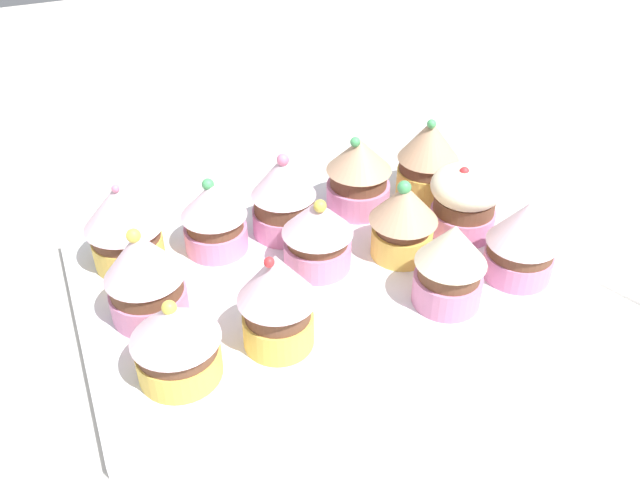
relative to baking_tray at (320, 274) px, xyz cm
name	(u,v)px	position (x,y,z in cm)	size (l,w,h in cm)	color
ground_plane	(320,293)	(0.00, 0.00, -2.10)	(180.00, 180.00, 3.00)	beige
baking_tray	(320,274)	(0.00, 0.00, 0.00)	(39.59, 25.54, 1.20)	silver
cupcake_0	(428,158)	(-14.11, -6.76, 4.64)	(5.83, 5.83, 8.23)	#EFC651
cupcake_1	(359,174)	(-7.03, -7.23, 4.28)	(6.07, 6.07, 7.58)	pink
cupcake_2	(284,195)	(0.76, -6.32, 4.47)	(5.75, 5.75, 8.01)	pink
cupcake_3	(214,216)	(7.11, -6.30, 3.96)	(5.66, 5.66, 6.91)	pink
cupcake_4	(124,223)	(14.46, -7.25, 4.63)	(6.51, 6.51, 7.88)	#EFC651
cupcake_5	(466,201)	(-13.92, 0.24, 3.98)	(6.32, 6.32, 6.76)	pink
cupcake_6	(403,219)	(-7.28, 0.81, 4.26)	(5.84, 5.84, 7.28)	#EFC651
cupcake_7	(319,233)	(-0.13, -0.53, 3.94)	(5.92, 5.92, 6.86)	pink
cupcake_8	(145,276)	(14.26, 0.19, 4.55)	(6.01, 6.01, 8.11)	pink
cupcake_9	(523,239)	(-14.71, 7.12, 4.20)	(5.78, 5.78, 7.09)	pink
cupcake_10	(450,264)	(-7.54, 7.70, 4.30)	(5.54, 5.54, 7.27)	pink
cupcake_11	(277,298)	(6.24, 6.78, 4.85)	(5.72, 5.72, 8.34)	#EFC651
cupcake_12	(176,340)	(13.65, 6.96, 3.84)	(6.22, 6.22, 6.62)	#EFC651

